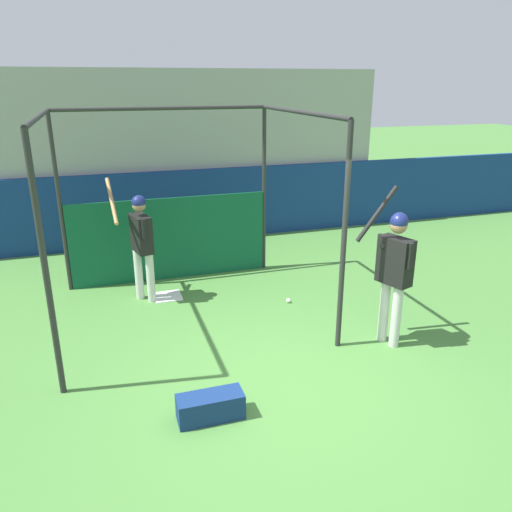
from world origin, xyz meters
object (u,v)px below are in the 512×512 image
Objects in this scene: player_waiting at (394,266)px; player_batter at (141,238)px; baseball at (288,301)px; equipment_bag at (210,407)px.

player_batter is at bearing 31.11° from player_waiting.
player_waiting reaches higher than baseball.
player_waiting is 28.47× the size of baseball.
player_waiting reaches higher than player_batter.
player_batter reaches higher than equipment_bag.
player_batter is 2.76× the size of equipment_bag.
player_batter is 2.54m from baseball.
player_batter is 0.92× the size of player_waiting.
baseball is at bearing -125.39° from player_batter.
player_batter reaches higher than baseball.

